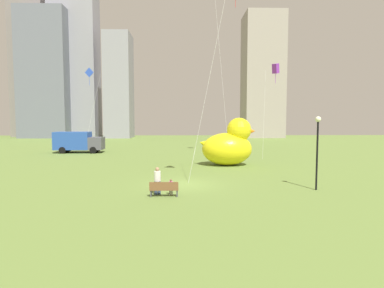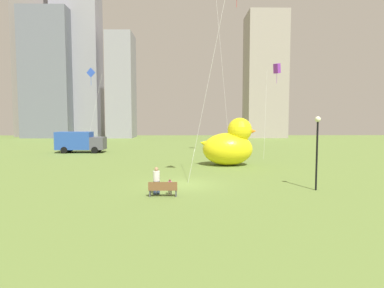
{
  "view_description": "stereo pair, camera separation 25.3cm",
  "coord_description": "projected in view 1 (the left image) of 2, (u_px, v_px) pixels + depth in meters",
  "views": [
    {
      "loc": [
        -0.04,
        -22.49,
        4.57
      ],
      "look_at": [
        0.63,
        2.94,
        2.62
      ],
      "focal_mm": 30.33,
      "sensor_mm": 36.0,
      "label": 1
    },
    {
      "loc": [
        0.21,
        -22.49,
        4.57
      ],
      "look_at": [
        0.63,
        2.94,
        2.62
      ],
      "focal_mm": 30.33,
      "sensor_mm": 36.0,
      "label": 2
    }
  ],
  "objects": [
    {
      "name": "giant_inflatable_duck",
      "position": [
        229.0,
        145.0,
        32.11
      ],
      "size": [
        5.69,
        3.65,
        4.72
      ],
      "color": "yellow",
      "rests_on": "ground"
    },
    {
      "name": "person_child",
      "position": [
        171.0,
        186.0,
        19.51
      ],
      "size": [
        0.24,
        0.24,
        0.97
      ],
      "color": "silver",
      "rests_on": "ground"
    },
    {
      "name": "park_bench",
      "position": [
        164.0,
        189.0,
        19.1
      ],
      "size": [
        1.7,
        0.45,
        0.9
      ],
      "color": "brown",
      "rests_on": "ground"
    },
    {
      "name": "ground_plane",
      "position": [
        184.0,
        184.0,
        22.77
      ],
      "size": [
        140.0,
        140.0,
        0.0
      ],
      "primitive_type": "plane",
      "color": "olive"
    },
    {
      "name": "box_truck",
      "position": [
        78.0,
        142.0,
        44.14
      ],
      "size": [
        6.49,
        2.43,
        2.85
      ],
      "color": "#264CA5",
      "rests_on": "ground"
    },
    {
      "name": "person_adult",
      "position": [
        157.0,
        179.0,
        19.65
      ],
      "size": [
        0.41,
        0.41,
        1.67
      ],
      "color": "#38476B",
      "rests_on": "ground"
    },
    {
      "name": "kite_purple",
      "position": [
        276.0,
        69.0,
        37.7
      ],
      "size": [
        2.04,
        2.34,
        11.08
      ],
      "color": "silver",
      "rests_on": "ground"
    },
    {
      "name": "city_skyline",
      "position": [
        109.0,
        69.0,
        82.15
      ],
      "size": [
        69.19,
        12.89,
        41.41
      ],
      "color": "gray",
      "rests_on": "ground"
    },
    {
      "name": "lamppost",
      "position": [
        317.0,
        140.0,
        20.74
      ],
      "size": [
        0.36,
        0.36,
        4.75
      ],
      "color": "black",
      "rests_on": "ground"
    },
    {
      "name": "kite_blue",
      "position": [
        89.0,
        76.0,
        42.8
      ],
      "size": [
        2.48,
        1.51,
        11.37
      ],
      "color": "silver",
      "rests_on": "ground"
    }
  ]
}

